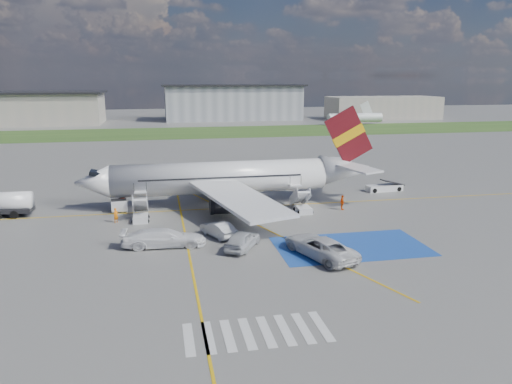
# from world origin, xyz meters

# --- Properties ---
(ground) EXTENTS (400.00, 400.00, 0.00)m
(ground) POSITION_xyz_m (0.00, 0.00, 0.00)
(ground) COLOR #60605E
(ground) RESTS_ON ground
(grass_strip) EXTENTS (400.00, 30.00, 0.01)m
(grass_strip) POSITION_xyz_m (0.00, 95.00, 0.01)
(grass_strip) COLOR #2D4C1E
(grass_strip) RESTS_ON ground
(taxiway_line_main) EXTENTS (120.00, 0.20, 0.01)m
(taxiway_line_main) POSITION_xyz_m (0.00, 12.00, 0.01)
(taxiway_line_main) COLOR gold
(taxiway_line_main) RESTS_ON ground
(taxiway_line_cross) EXTENTS (0.20, 60.00, 0.01)m
(taxiway_line_cross) POSITION_xyz_m (-5.00, -10.00, 0.01)
(taxiway_line_cross) COLOR gold
(taxiway_line_cross) RESTS_ON ground
(taxiway_line_diag) EXTENTS (20.71, 56.45, 0.01)m
(taxiway_line_diag) POSITION_xyz_m (0.00, 12.00, 0.01)
(taxiway_line_diag) COLOR gold
(taxiway_line_diag) RESTS_ON ground
(staging_box) EXTENTS (14.00, 8.00, 0.01)m
(staging_box) POSITION_xyz_m (10.00, -4.00, 0.01)
(staging_box) COLOR #1A45A0
(staging_box) RESTS_ON ground
(crosswalk) EXTENTS (9.00, 4.00, 0.01)m
(crosswalk) POSITION_xyz_m (-1.80, -18.00, 0.01)
(crosswalk) COLOR silver
(crosswalk) RESTS_ON ground
(terminal_west) EXTENTS (60.00, 22.00, 10.00)m
(terminal_west) POSITION_xyz_m (-55.00, 130.00, 5.00)
(terminal_west) COLOR #A29A8B
(terminal_west) RESTS_ON ground
(terminal_centre) EXTENTS (48.00, 18.00, 12.00)m
(terminal_centre) POSITION_xyz_m (20.00, 135.00, 6.00)
(terminal_centre) COLOR gray
(terminal_centre) RESTS_ON ground
(terminal_east) EXTENTS (40.00, 16.00, 8.00)m
(terminal_east) POSITION_xyz_m (75.00, 128.00, 4.00)
(terminal_east) COLOR #A29A8B
(terminal_east) RESTS_ON ground
(airliner) EXTENTS (36.81, 32.95, 11.92)m
(airliner) POSITION_xyz_m (1.51, 14.00, 3.39)
(airliner) COLOR silver
(airliner) RESTS_ON ground
(airstairs_fwd) EXTENTS (1.90, 5.20, 3.60)m
(airstairs_fwd) POSITION_xyz_m (-9.50, 8.70, 0.62)
(airstairs_fwd) COLOR silver
(airstairs_fwd) RESTS_ON ground
(airstairs_aft) EXTENTS (1.90, 5.20, 3.60)m
(airstairs_aft) POSITION_xyz_m (9.00, 8.70, 0.62)
(airstairs_aft) COLOR silver
(airstairs_aft) RESTS_ON ground
(gpu_cart) EXTENTS (1.92, 1.35, 1.51)m
(gpu_cart) POSITION_xyz_m (-12.03, 12.71, 0.68)
(gpu_cart) COLOR silver
(gpu_cart) RESTS_ON ground
(belt_loader) EXTENTS (5.48, 2.36, 1.61)m
(belt_loader) POSITION_xyz_m (23.24, 16.90, 0.40)
(belt_loader) COLOR silver
(belt_loader) RESTS_ON ground
(car_silver_a) EXTENTS (4.34, 5.35, 1.71)m
(car_silver_a) POSITION_xyz_m (-0.06, -2.61, 0.86)
(car_silver_a) COLOR silver
(car_silver_a) RESTS_ON ground
(car_silver_b) EXTENTS (3.46, 4.85, 1.52)m
(car_silver_b) POSITION_xyz_m (-1.78, 1.37, 0.76)
(car_silver_b) COLOR silver
(car_silver_b) RESTS_ON ground
(van_white_a) EXTENTS (4.80, 6.90, 2.36)m
(van_white_a) POSITION_xyz_m (6.32, -5.80, 1.18)
(van_white_a) COLOR silver
(van_white_a) RESTS_ON ground
(van_white_b) EXTENTS (5.95, 2.76, 2.27)m
(van_white_b) POSITION_xyz_m (-7.14, -0.59, 1.14)
(van_white_b) COLOR white
(van_white_b) RESTS_ON ground
(crew_fwd) EXTENTS (0.69, 0.68, 1.60)m
(crew_fwd) POSITION_xyz_m (-12.10, 8.41, 0.80)
(crew_fwd) COLOR orange
(crew_fwd) RESTS_ON ground
(crew_nose) EXTENTS (0.84, 1.01, 1.91)m
(crew_nose) POSITION_xyz_m (-11.81, 14.57, 0.95)
(crew_nose) COLOR #FF5C0D
(crew_nose) RESTS_ON ground
(crew_aft) EXTENTS (0.51, 1.07, 1.77)m
(crew_aft) POSITION_xyz_m (13.89, 8.58, 0.88)
(crew_aft) COLOR #FF640D
(crew_aft) RESTS_ON ground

